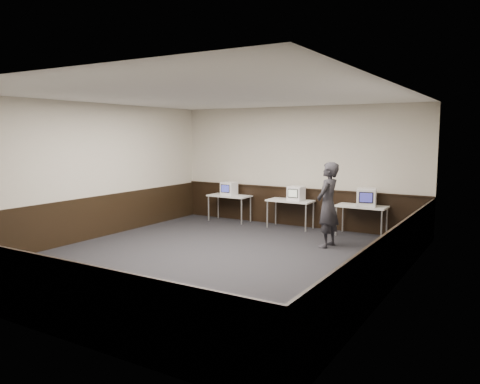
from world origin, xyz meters
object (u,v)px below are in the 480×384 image
(emac_right, at_px, (367,197))
(desk_center, at_px, (290,203))
(emac_center, at_px, (296,193))
(desk_left, at_px, (229,198))
(desk_right, at_px, (362,208))
(person, at_px, (328,205))
(emac_left, at_px, (229,189))

(emac_right, bearing_deg, desk_center, 167.44)
(emac_center, bearing_deg, desk_left, -179.28)
(desk_right, relative_size, emac_right, 2.25)
(desk_right, height_order, person, person)
(emac_right, height_order, person, person)
(desk_left, height_order, desk_right, same)
(emac_left, bearing_deg, emac_right, -0.84)
(emac_left, height_order, emac_center, same)
(desk_left, distance_m, emac_left, 0.26)
(emac_center, bearing_deg, emac_right, -0.11)
(emac_center, bearing_deg, person, -44.94)
(emac_left, distance_m, person, 3.79)
(emac_center, bearing_deg, emac_left, -179.08)
(desk_right, relative_size, person, 0.64)
(desk_right, bearing_deg, emac_right, -20.69)
(desk_right, height_order, emac_center, emac_center)
(desk_center, bearing_deg, desk_right, 0.00)
(person, bearing_deg, desk_right, 171.01)
(desk_center, distance_m, emac_left, 1.93)
(desk_center, bearing_deg, person, -43.02)
(desk_left, xyz_separation_m, desk_right, (3.80, 0.00, 0.00))
(desk_right, bearing_deg, person, -102.18)
(desk_center, distance_m, emac_center, 0.31)
(desk_left, relative_size, desk_center, 1.00)
(desk_left, bearing_deg, emac_right, -0.70)
(emac_center, relative_size, emac_right, 0.77)
(desk_right, bearing_deg, desk_center, 180.00)
(desk_right, xyz_separation_m, emac_right, (0.13, -0.05, 0.29))
(desk_left, distance_m, desk_right, 3.80)
(desk_left, height_order, emac_right, emac_right)
(emac_left, bearing_deg, person, -23.07)
(desk_center, relative_size, emac_center, 2.91)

